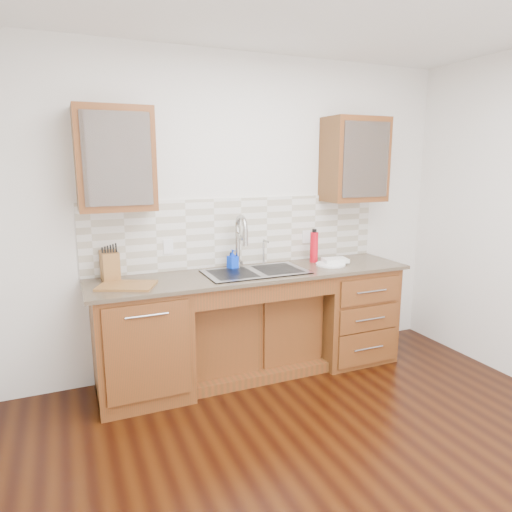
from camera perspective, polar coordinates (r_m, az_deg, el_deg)
name	(u,v)px	position (r m, az deg, el deg)	size (l,w,h in m)	color
ground	(349,482)	(3.06, 11.50, -25.92)	(4.00, 3.50, 0.10)	black
wall_back	(238,214)	(4.06, -2.22, 5.21)	(4.00, 0.10, 2.70)	white
base_cabinet_left	(141,342)	(3.70, -14.14, -10.35)	(0.70, 0.62, 0.88)	#593014
base_cabinet_center	(250,331)	(4.05, -0.73, -9.40)	(1.20, 0.44, 0.70)	#593014
base_cabinet_right	(348,311)	(4.38, 11.39, -6.76)	(0.70, 0.62, 0.88)	#593014
countertop	(255,274)	(3.79, -0.15, -2.22)	(2.70, 0.65, 0.03)	#84705B
backsplash	(241,232)	(4.02, -1.90, 3.06)	(2.70, 0.02, 0.59)	beige
sink	(256,282)	(3.80, -0.06, -3.30)	(0.84, 0.46, 0.19)	#9E9EA5
faucet	(238,245)	(3.92, -2.32, 1.43)	(0.04, 0.04, 0.40)	#999993
filter_tap	(264,251)	(4.03, 0.96, 0.58)	(0.02, 0.02, 0.24)	#999993
upper_cabinet_left	(115,159)	(3.57, -17.25, 11.47)	(0.55, 0.34, 0.75)	#593014
upper_cabinet_right	(354,160)	(4.33, 12.19, 11.67)	(0.55, 0.34, 0.75)	#593014
outlet_left	(168,247)	(3.84, -10.91, 1.16)	(0.08, 0.01, 0.12)	white
outlet_right	(306,237)	(4.29, 6.29, 2.41)	(0.08, 0.01, 0.12)	white
soap_bottle	(233,259)	(3.88, -2.93, -0.43)	(0.08, 0.08, 0.17)	#0839ED
water_bottle	(314,247)	(4.17, 7.26, 1.10)	(0.07, 0.07, 0.27)	#BB0917
plate	(331,264)	(4.09, 9.30, -1.03)	(0.26, 0.26, 0.01)	white
dish_towel	(335,260)	(4.15, 9.86, -0.52)	(0.21, 0.16, 0.03)	silver
knife_block	(110,266)	(3.68, -17.80, -1.18)	(0.12, 0.20, 0.22)	olive
cutting_board	(127,286)	(3.47, -15.85, -3.58)	(0.40, 0.28, 0.02)	olive
cup_left_a	(109,167)	(3.56, -17.86, 10.59)	(0.12, 0.12, 0.10)	white
cup_left_b	(125,167)	(3.58, -16.03, 10.63)	(0.09, 0.09, 0.09)	silver
cup_right_a	(343,165)	(4.26, 10.81, 11.06)	(0.13, 0.13, 0.10)	white
cup_right_b	(361,165)	(4.37, 12.97, 10.99)	(0.11, 0.11, 0.10)	white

